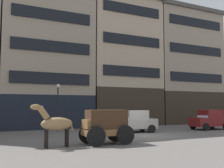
{
  "coord_description": "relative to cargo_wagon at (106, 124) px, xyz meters",
  "views": [
    {
      "loc": [
        -10.51,
        -16.79,
        2.23
      ],
      "look_at": [
        -1.62,
        2.11,
        3.97
      ],
      "focal_mm": 41.66,
      "sensor_mm": 36.0,
      "label": 1
    }
  ],
  "objects": [
    {
      "name": "streetlamp_curbside",
      "position": [
        -0.76,
        8.65,
        1.52
      ],
      "size": [
        0.32,
        0.32,
        4.12
      ],
      "color": "black",
      "rests_on": "ground_plane"
    },
    {
      "name": "building_center_left",
      "position": [
        -0.96,
        13.34,
        6.89
      ],
      "size": [
        9.43,
        6.29,
        15.98
      ],
      "color": "black",
      "rests_on": "ground_plane"
    },
    {
      "name": "building_center_right",
      "position": [
        7.82,
        13.34,
        6.43
      ],
      "size": [
        8.83,
        6.29,
        15.07
      ],
      "color": "#33281E",
      "rests_on": "ground_plane"
    },
    {
      "name": "sedan_dark",
      "position": [
        12.57,
        4.36,
        -0.23
      ],
      "size": [
        3.72,
        1.9,
        1.83
      ],
      "color": "maroon",
      "rests_on": "ground_plane"
    },
    {
      "name": "ground_plane",
      "position": [
        4.36,
        2.83,
        -1.15
      ],
      "size": [
        120.0,
        120.0,
        0.0
      ],
      "primitive_type": "plane",
      "color": "#605B56"
    },
    {
      "name": "building_far_right",
      "position": [
        16.99,
        13.34,
        6.33
      ],
      "size": [
        10.21,
        6.29,
        14.87
      ],
      "color": "#33281E",
      "rests_on": "ground_plane"
    },
    {
      "name": "sedan_light",
      "position": [
        4.86,
        5.04,
        -0.23
      ],
      "size": [
        3.81,
        2.08,
        1.83
      ],
      "color": "gray",
      "rests_on": "ground_plane"
    },
    {
      "name": "draft_horse",
      "position": [
        -2.95,
        0.0,
        0.12
      ],
      "size": [
        2.34,
        0.62,
        2.3
      ],
      "color": "#937047",
      "rests_on": "ground_plane"
    },
    {
      "name": "cargo_wagon",
      "position": [
        0.0,
        0.0,
        0.0
      ],
      "size": [
        2.91,
        1.53,
        1.98
      ],
      "color": "brown",
      "rests_on": "ground_plane"
    }
  ]
}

